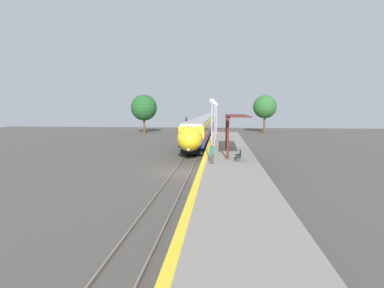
% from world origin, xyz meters
% --- Properties ---
extents(ground_plane, '(120.00, 120.00, 0.00)m').
position_xyz_m(ground_plane, '(0.00, 0.00, 0.00)').
color(ground_plane, '#4C4742').
extents(rail_left, '(0.08, 90.00, 0.15)m').
position_xyz_m(rail_left, '(-0.72, 0.00, 0.07)').
color(rail_left, slate).
rests_on(rail_left, ground_plane).
extents(rail_right, '(0.08, 90.00, 0.15)m').
position_xyz_m(rail_right, '(0.72, 0.00, 0.07)').
color(rail_right, slate).
rests_on(rail_right, ground_plane).
extents(train, '(2.84, 79.08, 3.75)m').
position_xyz_m(train, '(0.00, 44.06, 2.15)').
color(train, black).
rests_on(train, ground_plane).
extents(platform_right, '(4.77, 64.00, 1.02)m').
position_xyz_m(platform_right, '(4.01, 0.00, 0.51)').
color(platform_right, gray).
rests_on(platform_right, ground_plane).
extents(platform_bench, '(0.44, 1.65, 0.89)m').
position_xyz_m(platform_bench, '(4.80, 0.73, 1.49)').
color(platform_bench, '#2D333D').
rests_on(platform_bench, platform_right).
extents(person_waiting, '(0.36, 0.22, 1.59)m').
position_xyz_m(person_waiting, '(2.54, -1.06, 1.83)').
color(person_waiting, '#333338').
rests_on(person_waiting, platform_right).
extents(railway_signal, '(0.28, 0.28, 4.08)m').
position_xyz_m(railway_signal, '(-2.24, 22.63, 2.51)').
color(railway_signal, '#59595E').
rests_on(railway_signal, ground_plane).
extents(lamppost_near, '(0.36, 0.20, 5.15)m').
position_xyz_m(lamppost_near, '(2.52, -0.94, 3.97)').
color(lamppost_near, '#9E9EA3').
rests_on(lamppost_near, platform_right).
extents(lamppost_mid, '(0.36, 0.20, 5.15)m').
position_xyz_m(lamppost_mid, '(2.52, 8.39, 3.97)').
color(lamppost_mid, '#9E9EA3').
rests_on(lamppost_mid, platform_right).
extents(lamppost_far, '(0.36, 0.20, 5.15)m').
position_xyz_m(lamppost_far, '(2.52, 17.72, 3.97)').
color(lamppost_far, '#9E9EA3').
rests_on(lamppost_far, platform_right).
extents(lamppost_farthest, '(0.36, 0.20, 5.15)m').
position_xyz_m(lamppost_farthest, '(2.52, 27.05, 3.97)').
color(lamppost_farthest, '#9E9EA3').
rests_on(lamppost_farthest, platform_right).
extents(station_canopy, '(2.02, 9.61, 3.78)m').
position_xyz_m(station_canopy, '(4.41, 4.61, 4.51)').
color(station_canopy, '#511E19').
rests_on(station_canopy, platform_right).
extents(background_tree_left, '(5.59, 5.59, 8.37)m').
position_xyz_m(background_tree_left, '(-13.35, 39.02, 5.57)').
color(background_tree_left, brown).
rests_on(background_tree_left, ground_plane).
extents(background_tree_right, '(5.07, 5.07, 8.32)m').
position_xyz_m(background_tree_right, '(12.78, 42.37, 5.76)').
color(background_tree_right, brown).
rests_on(background_tree_right, ground_plane).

